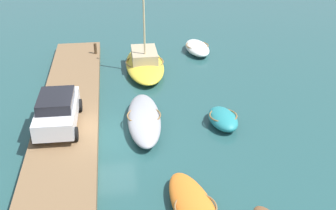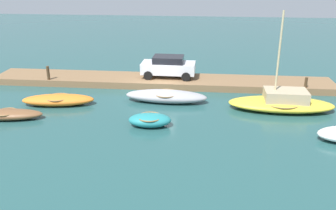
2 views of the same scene
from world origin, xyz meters
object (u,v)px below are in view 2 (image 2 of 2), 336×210
rowboat_orange (58,100)px  mooring_post_mid_west (48,73)px  dinghy_teal (150,120)px  mooring_post_west (306,82)px  sailboat_yellow (282,102)px  parked_car (168,66)px  rowboat_brown (6,114)px  motorboat_grey (166,96)px

rowboat_orange → mooring_post_mid_west: mooring_post_mid_west is taller
dinghy_teal → mooring_post_west: bearing=-150.9°
sailboat_yellow → parked_car: size_ratio=1.60×
mooring_post_west → mooring_post_mid_west: (18.18, 0.00, 0.15)m
rowboat_orange → mooring_post_mid_west: size_ratio=4.64×
rowboat_brown → sailboat_yellow: bearing=-175.9°
mooring_post_west → mooring_post_mid_west: size_ratio=0.71×
rowboat_orange → mooring_post_mid_west: (2.17, -3.74, 0.64)m
rowboat_orange → motorboat_grey: size_ratio=0.88×
mooring_post_mid_west → parked_car: 8.76m
dinghy_teal → motorboat_grey: bearing=-101.1°
sailboat_yellow → rowboat_brown: size_ratio=1.49×
motorboat_grey → dinghy_teal: 3.91m
dinghy_teal → parked_car: (-0.21, -7.92, 0.95)m
sailboat_yellow → mooring_post_mid_west: 16.34m
rowboat_orange → mooring_post_mid_west: 4.37m
sailboat_yellow → motorboat_grey: size_ratio=1.19×
rowboat_orange → parked_car: parked_car is taller
mooring_post_west → mooring_post_mid_west: bearing=0.0°
rowboat_orange → mooring_post_west: mooring_post_west is taller
motorboat_grey → rowboat_orange: bearing=12.4°
mooring_post_mid_west → mooring_post_west: bearing=180.0°
rowboat_orange → dinghy_teal: (-6.24, 2.63, 0.02)m
sailboat_yellow → parked_car: bearing=-31.9°
sailboat_yellow → mooring_post_west: (-2.15, -3.16, 0.34)m
motorboat_grey → mooring_post_mid_west: bearing=-13.7°
dinghy_teal → sailboat_yellow: bearing=-161.2°
parked_car → dinghy_teal: bearing=89.5°
sailboat_yellow → rowboat_brown: (15.95, 3.09, -0.20)m
motorboat_grey → mooring_post_west: bearing=-163.0°
rowboat_orange → mooring_post_west: (-16.01, -3.74, 0.49)m
rowboat_brown → mooring_post_mid_west: (0.08, -6.25, 0.69)m
motorboat_grey → parked_car: size_ratio=1.34×
rowboat_brown → motorboat_grey: size_ratio=0.80×
rowboat_orange → motorboat_grey: (-6.72, -1.24, 0.05)m
motorboat_grey → rowboat_brown: bearing=25.1°
mooring_post_west → mooring_post_mid_west: mooring_post_mid_west is taller
rowboat_orange → dinghy_teal: size_ratio=1.92×
sailboat_yellow → dinghy_teal: sailboat_yellow is taller
mooring_post_mid_west → rowboat_brown: bearing=90.8°
parked_car → rowboat_brown: bearing=43.4°
sailboat_yellow → motorboat_grey: bearing=-4.8°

